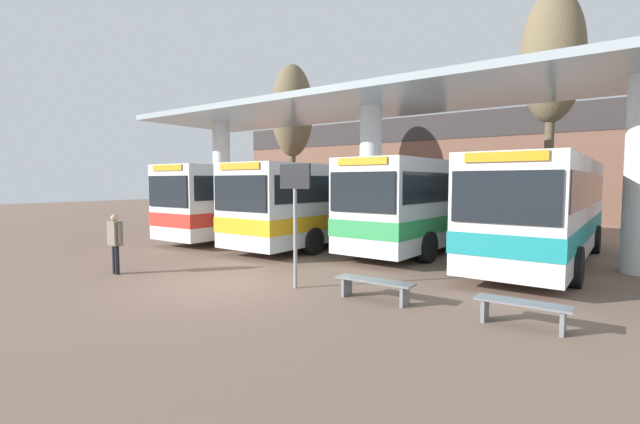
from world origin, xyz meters
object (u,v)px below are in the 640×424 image
object	(u,v)px
transit_bus_far_right_bay	(545,205)
transit_bus_left_bay	(261,198)
info_sign_platform	(295,200)
poplar_tree_behind_right	(552,59)
poplar_tree_behind_left	(292,112)
pedestrian_waiting	(115,238)
transit_bus_right_bay	(434,200)
waiting_bench_mid_platform	(375,285)
waiting_bench_near_pillar	(522,308)
transit_bus_center_bay	(340,200)

from	to	relation	value
transit_bus_far_right_bay	transit_bus_left_bay	bearing A→B (deg)	2.75
info_sign_platform	poplar_tree_behind_right	world-z (taller)	poplar_tree_behind_right
transit_bus_left_bay	poplar_tree_behind_left	bearing A→B (deg)	-62.85
pedestrian_waiting	poplar_tree_behind_left	world-z (taller)	poplar_tree_behind_left
transit_bus_right_bay	transit_bus_left_bay	bearing A→B (deg)	11.91
waiting_bench_mid_platform	info_sign_platform	xyz separation A→B (m)	(-2.11, -0.13, 1.81)
transit_bus_right_bay	poplar_tree_behind_left	size ratio (longest dim) A/B	1.07
transit_bus_right_bay	waiting_bench_near_pillar	world-z (taller)	transit_bus_right_bay
transit_bus_right_bay	poplar_tree_behind_left	distance (m)	14.00
waiting_bench_mid_platform	info_sign_platform	size ratio (longest dim) A/B	0.59
waiting_bench_mid_platform	poplar_tree_behind_right	world-z (taller)	poplar_tree_behind_right
waiting_bench_near_pillar	transit_bus_center_bay	bearing A→B (deg)	138.66
pedestrian_waiting	poplar_tree_behind_right	size ratio (longest dim) A/B	0.16
waiting_bench_mid_platform	poplar_tree_behind_left	xyz separation A→B (m)	(-13.45, 13.85, 6.79)
transit_bus_right_bay	waiting_bench_near_pillar	bearing A→B (deg)	122.19
waiting_bench_near_pillar	waiting_bench_mid_platform	world-z (taller)	same
transit_bus_right_bay	poplar_tree_behind_left	xyz separation A→B (m)	(-11.71, 5.58, 5.27)
transit_bus_right_bay	waiting_bench_near_pillar	xyz separation A→B (m)	(4.71, -8.27, -1.53)
poplar_tree_behind_left	transit_bus_left_bay	bearing A→B (deg)	-62.34
transit_bus_center_bay	pedestrian_waiting	size ratio (longest dim) A/B	7.21
waiting_bench_mid_platform	poplar_tree_behind_right	bearing A→B (deg)	82.32
poplar_tree_behind_left	poplar_tree_behind_right	distance (m)	15.22
pedestrian_waiting	poplar_tree_behind_right	bearing A→B (deg)	61.44
transit_bus_right_bay	poplar_tree_behind_right	bearing A→B (deg)	-125.63
waiting_bench_near_pillar	pedestrian_waiting	xyz separation A→B (m)	(-10.21, -1.81, 0.69)
transit_bus_far_right_bay	poplar_tree_behind_right	bearing A→B (deg)	-82.16
waiting_bench_near_pillar	waiting_bench_mid_platform	bearing A→B (deg)	180.00
poplar_tree_behind_left	info_sign_platform	bearing A→B (deg)	-50.96
transit_bus_center_bay	transit_bus_far_right_bay	bearing A→B (deg)	177.12
info_sign_platform	pedestrian_waiting	bearing A→B (deg)	-161.90
transit_bus_right_bay	transit_bus_far_right_bay	world-z (taller)	transit_bus_right_bay
poplar_tree_behind_right	waiting_bench_mid_platform	bearing A→B (deg)	-97.68
poplar_tree_behind_right	transit_bus_right_bay	bearing A→B (deg)	-128.15
transit_bus_right_bay	info_sign_platform	world-z (taller)	transit_bus_right_bay
info_sign_platform	pedestrian_waiting	xyz separation A→B (m)	(-5.13, -1.68, -1.13)
transit_bus_far_right_bay	poplar_tree_behind_left	bearing A→B (deg)	-21.43
transit_bus_right_bay	pedestrian_waiting	xyz separation A→B (m)	(-5.50, -10.08, -0.83)
transit_bus_left_bay	waiting_bench_mid_platform	distance (m)	12.11
transit_bus_center_bay	transit_bus_far_right_bay	distance (m)	8.16
transit_bus_left_bay	transit_bus_far_right_bay	xyz separation A→B (m)	(12.15, 0.30, 0.02)
waiting_bench_near_pillar	pedestrian_waiting	world-z (taller)	pedestrian_waiting
poplar_tree_behind_left	pedestrian_waiting	bearing A→B (deg)	-68.37
waiting_bench_near_pillar	poplar_tree_behind_right	size ratio (longest dim) A/B	0.15
transit_bus_right_bay	pedestrian_waiting	size ratio (longest dim) A/B	6.49
poplar_tree_behind_right	info_sign_platform	bearing A→B (deg)	-106.61
transit_bus_center_bay	info_sign_platform	size ratio (longest dim) A/B	4.01
info_sign_platform	poplar_tree_behind_left	xyz separation A→B (m)	(-11.34, 13.99, 4.97)
transit_bus_far_right_bay	pedestrian_waiting	distance (m)	13.19
waiting_bench_mid_platform	poplar_tree_behind_left	world-z (taller)	poplar_tree_behind_left
transit_bus_far_right_bay	waiting_bench_near_pillar	world-z (taller)	transit_bus_far_right_bay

